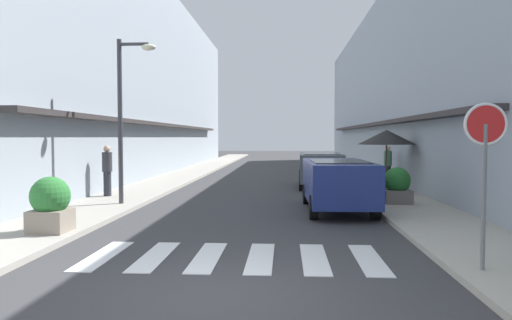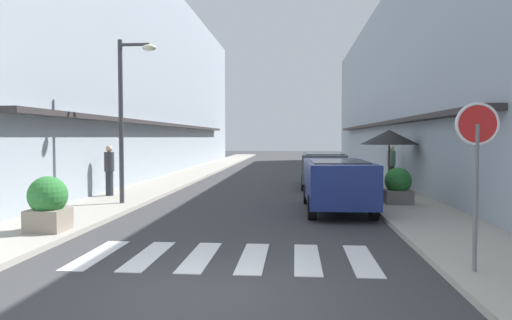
{
  "view_description": "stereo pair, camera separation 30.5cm",
  "coord_description": "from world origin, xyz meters",
  "px_view_note": "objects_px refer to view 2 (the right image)",
  "views": [
    {
      "loc": [
        0.9,
        -6.24,
        2.14
      ],
      "look_at": [
        0.02,
        8.4,
        1.45
      ],
      "focal_mm": 33.76,
      "sensor_mm": 36.0,
      "label": 1
    },
    {
      "loc": [
        1.2,
        -6.22,
        2.14
      ],
      "look_at": [
        0.02,
        8.4,
        1.45
      ],
      "focal_mm": 33.76,
      "sensor_mm": 36.0,
      "label": 2
    }
  ],
  "objects_px": {
    "cafe_umbrella": "(389,137)",
    "pedestrian_walking_near": "(391,164)",
    "round_street_sign": "(477,142)",
    "planter_corner": "(48,203)",
    "pedestrian_walking_far": "(109,169)",
    "parked_car_mid": "(323,166)",
    "street_lamp": "(127,103)",
    "parked_car_near": "(337,180)",
    "planter_midblock": "(398,186)"
  },
  "relations": [
    {
      "from": "planter_midblock",
      "to": "pedestrian_walking_far",
      "type": "height_order",
      "value": "pedestrian_walking_far"
    },
    {
      "from": "round_street_sign",
      "to": "pedestrian_walking_far",
      "type": "height_order",
      "value": "round_street_sign"
    },
    {
      "from": "parked_car_near",
      "to": "pedestrian_walking_near",
      "type": "distance_m",
      "value": 7.32
    },
    {
      "from": "street_lamp",
      "to": "pedestrian_walking_far",
      "type": "height_order",
      "value": "street_lamp"
    },
    {
      "from": "parked_car_mid",
      "to": "planter_corner",
      "type": "bearing_deg",
      "value": -121.24
    },
    {
      "from": "parked_car_mid",
      "to": "street_lamp",
      "type": "height_order",
      "value": "street_lamp"
    },
    {
      "from": "parked_car_near",
      "to": "cafe_umbrella",
      "type": "xyz_separation_m",
      "value": [
        2.3,
        4.42,
        1.21
      ]
    },
    {
      "from": "street_lamp",
      "to": "pedestrian_walking_near",
      "type": "distance_m",
      "value": 11.35
    },
    {
      "from": "cafe_umbrella",
      "to": "pedestrian_walking_far",
      "type": "height_order",
      "value": "cafe_umbrella"
    },
    {
      "from": "round_street_sign",
      "to": "cafe_umbrella",
      "type": "xyz_separation_m",
      "value": [
        0.81,
        10.93,
        0.07
      ]
    },
    {
      "from": "round_street_sign",
      "to": "street_lamp",
      "type": "bearing_deg",
      "value": 138.46
    },
    {
      "from": "parked_car_mid",
      "to": "cafe_umbrella",
      "type": "bearing_deg",
      "value": -44.94
    },
    {
      "from": "planter_corner",
      "to": "pedestrian_walking_near",
      "type": "xyz_separation_m",
      "value": [
        9.36,
        10.76,
        0.28
      ]
    },
    {
      "from": "parked_car_mid",
      "to": "planter_corner",
      "type": "relative_size",
      "value": 3.82
    },
    {
      "from": "parked_car_mid",
      "to": "cafe_umbrella",
      "type": "height_order",
      "value": "cafe_umbrella"
    },
    {
      "from": "round_street_sign",
      "to": "planter_corner",
      "type": "distance_m",
      "value": 8.49
    },
    {
      "from": "round_street_sign",
      "to": "street_lamp",
      "type": "height_order",
      "value": "street_lamp"
    },
    {
      "from": "parked_car_mid",
      "to": "pedestrian_walking_near",
      "type": "height_order",
      "value": "pedestrian_walking_near"
    },
    {
      "from": "parked_car_near",
      "to": "pedestrian_walking_near",
      "type": "relative_size",
      "value": 2.69
    },
    {
      "from": "cafe_umbrella",
      "to": "pedestrian_walking_far",
      "type": "xyz_separation_m",
      "value": [
        -9.92,
        -2.22,
        -1.09
      ]
    },
    {
      "from": "cafe_umbrella",
      "to": "pedestrian_walking_near",
      "type": "relative_size",
      "value": 1.38
    },
    {
      "from": "pedestrian_walking_far",
      "to": "round_street_sign",
      "type": "bearing_deg",
      "value": -145.01
    },
    {
      "from": "parked_car_near",
      "to": "cafe_umbrella",
      "type": "distance_m",
      "value": 5.13
    },
    {
      "from": "parked_car_mid",
      "to": "round_street_sign",
      "type": "distance_m",
      "value": 13.36
    },
    {
      "from": "round_street_sign",
      "to": "parked_car_mid",
      "type": "bearing_deg",
      "value": 96.43
    },
    {
      "from": "parked_car_near",
      "to": "planter_corner",
      "type": "bearing_deg",
      "value": -148.29
    },
    {
      "from": "planter_midblock",
      "to": "pedestrian_walking_near",
      "type": "relative_size",
      "value": 0.66
    },
    {
      "from": "parked_car_near",
      "to": "street_lamp",
      "type": "height_order",
      "value": "street_lamp"
    },
    {
      "from": "parked_car_near",
      "to": "street_lamp",
      "type": "bearing_deg",
      "value": 176.33
    },
    {
      "from": "parked_car_near",
      "to": "pedestrian_walking_far",
      "type": "xyz_separation_m",
      "value": [
        -7.62,
        2.2,
        0.12
      ]
    },
    {
      "from": "pedestrian_walking_near",
      "to": "pedestrian_walking_far",
      "type": "xyz_separation_m",
      "value": [
        -10.47,
        -4.54,
        0.04
      ]
    },
    {
      "from": "parked_car_near",
      "to": "pedestrian_walking_far",
      "type": "distance_m",
      "value": 7.93
    },
    {
      "from": "parked_car_mid",
      "to": "pedestrian_walking_far",
      "type": "height_order",
      "value": "pedestrian_walking_far"
    },
    {
      "from": "planter_corner",
      "to": "pedestrian_walking_far",
      "type": "bearing_deg",
      "value": 100.03
    },
    {
      "from": "cafe_umbrella",
      "to": "pedestrian_walking_near",
      "type": "distance_m",
      "value": 2.64
    },
    {
      "from": "street_lamp",
      "to": "cafe_umbrella",
      "type": "relative_size",
      "value": 2.16
    },
    {
      "from": "pedestrian_walking_far",
      "to": "planter_midblock",
      "type": "bearing_deg",
      "value": -108.49
    },
    {
      "from": "round_street_sign",
      "to": "planter_midblock",
      "type": "distance_m",
      "value": 7.65
    },
    {
      "from": "street_lamp",
      "to": "parked_car_mid",
      "type": "bearing_deg",
      "value": 44.98
    },
    {
      "from": "parked_car_mid",
      "to": "street_lamp",
      "type": "relative_size",
      "value": 0.91
    },
    {
      "from": "round_street_sign",
      "to": "planter_corner",
      "type": "relative_size",
      "value": 2.14
    },
    {
      "from": "cafe_umbrella",
      "to": "round_street_sign",
      "type": "bearing_deg",
      "value": -94.25
    },
    {
      "from": "parked_car_near",
      "to": "parked_car_mid",
      "type": "height_order",
      "value": "same"
    },
    {
      "from": "planter_midblock",
      "to": "pedestrian_walking_near",
      "type": "height_order",
      "value": "pedestrian_walking_near"
    },
    {
      "from": "round_street_sign",
      "to": "pedestrian_walking_near",
      "type": "bearing_deg",
      "value": 84.14
    },
    {
      "from": "parked_car_mid",
      "to": "street_lamp",
      "type": "xyz_separation_m",
      "value": [
        -6.31,
        -6.31,
        2.26
      ]
    },
    {
      "from": "cafe_umbrella",
      "to": "street_lamp",
      "type": "bearing_deg",
      "value": -155.03
    },
    {
      "from": "street_lamp",
      "to": "pedestrian_walking_far",
      "type": "distance_m",
      "value": 3.09
    },
    {
      "from": "round_street_sign",
      "to": "pedestrian_walking_far",
      "type": "distance_m",
      "value": 12.64
    },
    {
      "from": "planter_midblock",
      "to": "pedestrian_walking_near",
      "type": "distance_m",
      "value": 5.83
    }
  ]
}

